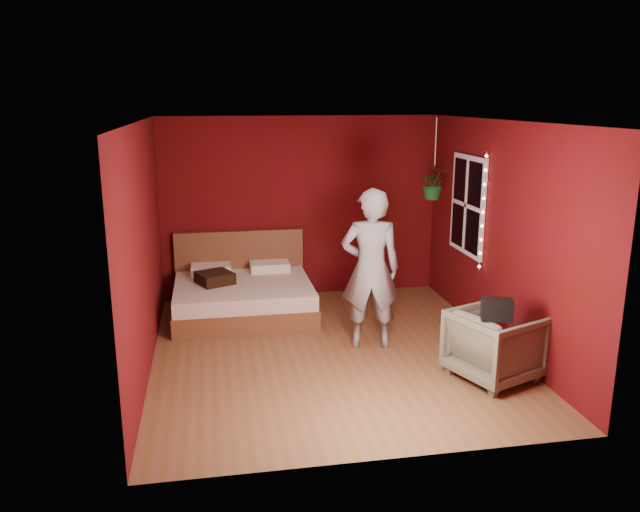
{
  "coord_description": "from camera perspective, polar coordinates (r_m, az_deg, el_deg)",
  "views": [
    {
      "loc": [
        -1.3,
        -6.57,
        2.84
      ],
      "look_at": [
        -0.05,
        0.4,
        1.04
      ],
      "focal_mm": 35.0,
      "sensor_mm": 36.0,
      "label": 1
    }
  ],
  "objects": [
    {
      "name": "throw_pillow",
      "position": [
        8.35,
        -9.6,
        -1.99
      ],
      "size": [
        0.56,
        0.56,
        0.15
      ],
      "primitive_type": "cube",
      "rotation": [
        0.0,
        0.0,
        0.42
      ],
      "color": "black",
      "rests_on": "bed"
    },
    {
      "name": "room_walls",
      "position": [
        6.79,
        1.01,
        4.43
      ],
      "size": [
        4.04,
        4.54,
        2.62
      ],
      "color": "#580912",
      "rests_on": "ground"
    },
    {
      "name": "window",
      "position": [
        8.26,
        13.31,
        4.55
      ],
      "size": [
        0.05,
        0.97,
        1.27
      ],
      "color": "white",
      "rests_on": "room_walls"
    },
    {
      "name": "floor",
      "position": [
        7.27,
        0.96,
        -8.72
      ],
      "size": [
        4.5,
        4.5,
        0.0
      ],
      "primitive_type": "plane",
      "color": "brown",
      "rests_on": "ground"
    },
    {
      "name": "handbag",
      "position": [
        6.32,
        15.88,
        -4.72
      ],
      "size": [
        0.33,
        0.24,
        0.21
      ],
      "primitive_type": "cube",
      "rotation": [
        0.0,
        0.0,
        -0.33
      ],
      "color": "black",
      "rests_on": "armchair"
    },
    {
      "name": "hanging_plant",
      "position": [
        8.31,
        10.37,
        6.57
      ],
      "size": [
        0.46,
        0.43,
        1.05
      ],
      "color": "silver",
      "rests_on": "room_walls"
    },
    {
      "name": "bed",
      "position": [
        8.49,
        -7.06,
        -3.53
      ],
      "size": [
        1.82,
        1.55,
        1.0
      ],
      "color": "brown",
      "rests_on": "ground"
    },
    {
      "name": "person",
      "position": [
        7.16,
        4.65,
        -1.19
      ],
      "size": [
        0.75,
        0.55,
        1.87
      ],
      "primitive_type": "imported",
      "rotation": [
        0.0,
        0.0,
        2.98
      ],
      "color": "gray",
      "rests_on": "ground"
    },
    {
      "name": "fairy_lights",
      "position": [
        7.77,
        14.66,
        3.88
      ],
      "size": [
        0.04,
        0.04,
        1.45
      ],
      "color": "silver",
      "rests_on": "room_walls"
    },
    {
      "name": "armchair",
      "position": [
        6.73,
        15.71,
        -7.84
      ],
      "size": [
        1.04,
        1.03,
        0.73
      ],
      "primitive_type": "imported",
      "rotation": [
        0.0,
        0.0,
        1.95
      ],
      "color": "#6A6954",
      "rests_on": "ground"
    }
  ]
}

